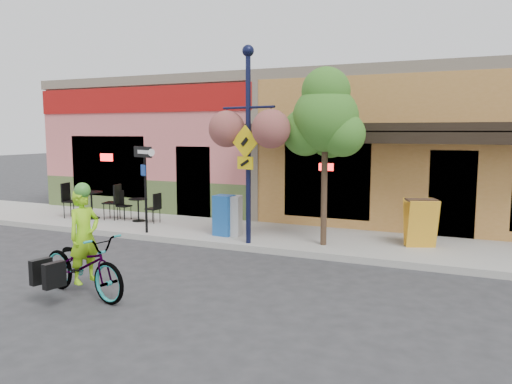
% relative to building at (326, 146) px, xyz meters
% --- Properties ---
extents(ground, '(90.00, 90.00, 0.00)m').
position_rel_building_xyz_m(ground, '(0.00, -7.50, -2.25)').
color(ground, '#2D2D30').
rests_on(ground, ground).
extents(sidewalk, '(24.00, 3.00, 0.15)m').
position_rel_building_xyz_m(sidewalk, '(0.00, -5.50, -2.17)').
color(sidewalk, '#9E9B93').
rests_on(sidewalk, ground).
extents(curb, '(24.00, 0.12, 0.15)m').
position_rel_building_xyz_m(curb, '(0.00, -6.95, -2.17)').
color(curb, '#A8A59E').
rests_on(curb, ground).
extents(building, '(18.20, 8.20, 4.50)m').
position_rel_building_xyz_m(building, '(0.00, 0.00, 0.00)').
color(building, '#CF6666').
rests_on(building, ground).
extents(bicycle, '(2.15, 1.11, 1.08)m').
position_rel_building_xyz_m(bicycle, '(-1.00, -10.93, -1.71)').
color(bicycle, maroon).
rests_on(bicycle, ground).
extents(cyclist_rider, '(0.48, 0.63, 1.57)m').
position_rel_building_xyz_m(cyclist_rider, '(-0.95, -10.93, -1.47)').
color(cyclist_rider, '#91DD17').
rests_on(cyclist_rider, ground).
extents(lamp_post, '(1.54, 0.87, 4.55)m').
position_rel_building_xyz_m(lamp_post, '(0.10, -6.74, 0.18)').
color(lamp_post, '#101433').
rests_on(lamp_post, sidewalk).
extents(one_way_sign, '(0.86, 0.51, 2.23)m').
position_rel_building_xyz_m(one_way_sign, '(-2.81, -6.74, -0.99)').
color(one_way_sign, black).
rests_on(one_way_sign, sidewalk).
extents(cafe_set_left, '(1.91, 1.20, 1.07)m').
position_rel_building_xyz_m(cafe_set_left, '(-5.58, -5.69, -1.57)').
color(cafe_set_left, black).
rests_on(cafe_set_left, sidewalk).
extents(cafe_set_right, '(1.50, 0.83, 0.87)m').
position_rel_building_xyz_m(cafe_set_right, '(-4.02, -5.49, -1.66)').
color(cafe_set_right, black).
rests_on(cafe_set_right, sidewalk).
extents(newspaper_box_blue, '(0.48, 0.44, 1.02)m').
position_rel_building_xyz_m(newspaper_box_blue, '(-0.83, -6.20, -1.59)').
color(newspaper_box_blue, '#1B55A5').
rests_on(newspaper_box_blue, sidewalk).
extents(newspaper_box_grey, '(0.53, 0.50, 1.00)m').
position_rel_building_xyz_m(newspaper_box_grey, '(-0.67, -6.10, -1.60)').
color(newspaper_box_grey, '#B1B1B1').
rests_on(newspaper_box_grey, sidewalk).
extents(street_tree, '(1.90, 1.90, 4.09)m').
position_rel_building_xyz_m(street_tree, '(1.76, -6.21, -0.06)').
color(street_tree, '#3D7A26').
rests_on(street_tree, sidewalk).
extents(sandwich_board, '(0.79, 0.70, 1.10)m').
position_rel_building_xyz_m(sandwich_board, '(3.90, -5.68, -1.55)').
color(sandwich_board, gold).
rests_on(sandwich_board, sidewalk).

